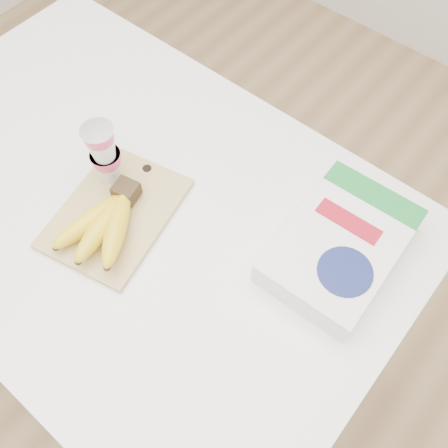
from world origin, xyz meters
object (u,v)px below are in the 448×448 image
object	(u,v)px
table	(151,284)
cereal_box	(340,246)
cutting_board	(116,213)
bananas	(105,222)
yogurt_stack	(104,153)

from	to	relation	value
table	cereal_box	size ratio (longest dim) A/B	3.96
cutting_board	cereal_box	xyz separation A→B (m)	(0.41, 0.22, 0.03)
bananas	cutting_board	bearing A→B (deg)	114.71
table	cereal_box	world-z (taller)	cereal_box
bananas	yogurt_stack	xyz separation A→B (m)	(-0.09, 0.10, 0.06)
table	cutting_board	world-z (taller)	cutting_board
yogurt_stack	cereal_box	size ratio (longest dim) A/B	0.50
cutting_board	cereal_box	bearing A→B (deg)	15.89
table	bananas	xyz separation A→B (m)	(0.04, -0.08, 0.51)
yogurt_stack	cereal_box	distance (m)	0.51
table	yogurt_stack	distance (m)	0.57
yogurt_stack	cereal_box	world-z (taller)	yogurt_stack
bananas	cereal_box	world-z (taller)	bananas
table	bananas	bearing A→B (deg)	-62.79
yogurt_stack	cutting_board	bearing A→B (deg)	-39.67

